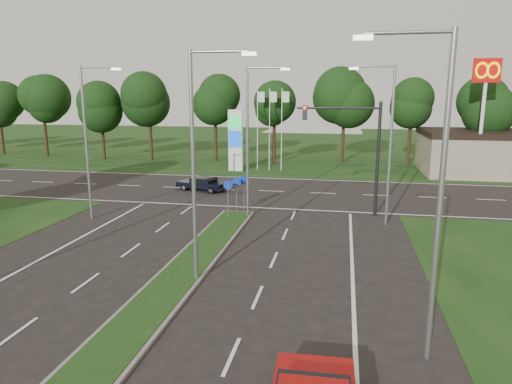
# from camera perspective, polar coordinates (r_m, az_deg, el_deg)

# --- Properties ---
(ground) EXTENTS (160.00, 160.00, 0.00)m
(ground) POSITION_cam_1_polar(r_m,az_deg,el_deg) (14.33, -18.69, -19.60)
(ground) COLOR black
(ground) RESTS_ON ground
(verge_far) EXTENTS (160.00, 50.00, 0.02)m
(verge_far) POSITION_cam_1_polar(r_m,az_deg,el_deg) (66.21, 5.30, 5.57)
(verge_far) COLOR black
(verge_far) RESTS_ON ground
(cross_road) EXTENTS (160.00, 12.00, 0.02)m
(cross_road) POSITION_cam_1_polar(r_m,az_deg,el_deg) (35.84, 0.35, 0.15)
(cross_road) COLOR black
(cross_road) RESTS_ON ground
(median_kerb) EXTENTS (2.00, 26.00, 0.12)m
(median_kerb) POSITION_cam_1_polar(r_m,az_deg,el_deg) (17.44, -12.12, -13.02)
(median_kerb) COLOR slate
(median_kerb) RESTS_ON ground
(commercial_building) EXTENTS (16.00, 9.00, 4.00)m
(commercial_building) POSITION_cam_1_polar(r_m,az_deg,el_deg) (49.31, 29.33, 4.23)
(commercial_building) COLOR gray
(commercial_building) RESTS_ON ground
(streetlight_median_near) EXTENTS (2.53, 0.22, 9.00)m
(streetlight_median_near) POSITION_cam_1_polar(r_m,az_deg,el_deg) (17.50, -7.27, 4.41)
(streetlight_median_near) COLOR gray
(streetlight_median_near) RESTS_ON ground
(streetlight_median_far) EXTENTS (2.53, 0.22, 9.00)m
(streetlight_median_far) POSITION_cam_1_polar(r_m,az_deg,el_deg) (27.13, -0.67, 7.17)
(streetlight_median_far) COLOR gray
(streetlight_median_far) RESTS_ON ground
(streetlight_left_far) EXTENTS (2.53, 0.22, 9.00)m
(streetlight_left_far) POSITION_cam_1_polar(r_m,az_deg,el_deg) (28.66, -20.19, 6.70)
(streetlight_left_far) COLOR gray
(streetlight_left_far) RESTS_ON ground
(streetlight_right_far) EXTENTS (2.53, 0.22, 9.00)m
(streetlight_right_far) POSITION_cam_1_polar(r_m,az_deg,el_deg) (26.69, 16.08, 6.63)
(streetlight_right_far) COLOR gray
(streetlight_right_far) RESTS_ON ground
(streetlight_right_near) EXTENTS (2.53, 0.22, 9.00)m
(streetlight_right_near) POSITION_cam_1_polar(r_m,az_deg,el_deg) (12.91, 21.32, 0.99)
(streetlight_right_near) COLOR gray
(streetlight_right_near) RESTS_ON ground
(traffic_signal) EXTENTS (5.10, 0.42, 7.00)m
(traffic_signal) POSITION_cam_1_polar(r_m,az_deg,el_deg) (28.62, 12.46, 6.29)
(traffic_signal) COLOR black
(traffic_signal) RESTS_ON ground
(median_signs) EXTENTS (1.16, 1.76, 2.38)m
(median_signs) POSITION_cam_1_polar(r_m,az_deg,el_deg) (28.21, -2.48, 0.44)
(median_signs) COLOR gray
(median_signs) RESTS_ON ground
(gas_pylon) EXTENTS (5.80, 1.26, 8.00)m
(gas_pylon) POSITION_cam_1_polar(r_m,az_deg,el_deg) (44.90, -2.30, 6.67)
(gas_pylon) COLOR silver
(gas_pylon) RESTS_ON ground
(mcdonalds_sign) EXTENTS (2.20, 0.47, 10.40)m
(mcdonalds_sign) POSITION_cam_1_polar(r_m,az_deg,el_deg) (44.01, 26.74, 11.57)
(mcdonalds_sign) COLOR silver
(mcdonalds_sign) RESTS_ON ground
(treeline_far) EXTENTS (6.00, 6.00, 9.90)m
(treeline_far) POSITION_cam_1_polar(r_m,az_deg,el_deg) (50.81, 3.84, 11.38)
(treeline_far) COLOR black
(treeline_far) RESTS_ON ground
(navy_sedan) EXTENTS (4.22, 2.67, 1.08)m
(navy_sedan) POSITION_cam_1_polar(r_m,az_deg,el_deg) (35.99, -6.66, 1.06)
(navy_sedan) COLOR black
(navy_sedan) RESTS_ON ground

